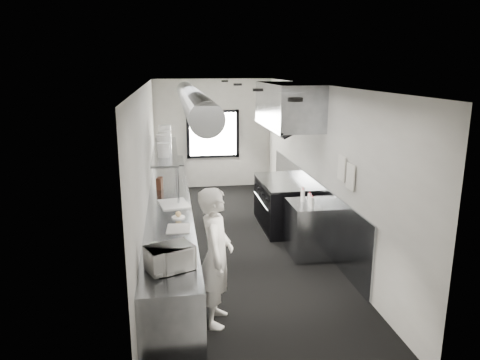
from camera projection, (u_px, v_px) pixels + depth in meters
name	position (u px, v px, depth m)	size (l,w,h in m)	color
floor	(235.00, 242.00, 8.19)	(3.00, 8.00, 0.01)	black
ceiling	(235.00, 85.00, 7.51)	(3.00, 8.00, 0.01)	silver
wall_back	(213.00, 134.00, 11.68)	(3.00, 0.02, 2.80)	beige
wall_front	(299.00, 264.00, 4.02)	(3.00, 0.02, 2.80)	beige
wall_left	(147.00, 170.00, 7.63)	(0.02, 8.00, 2.80)	beige
wall_right	(318.00, 164.00, 8.07)	(0.02, 8.00, 2.80)	beige
wall_cladding	(310.00, 205.00, 8.57)	(0.03, 5.50, 1.10)	gray
hvac_duct	(192.00, 99.00, 7.85)	(0.40, 0.40, 6.40)	#95999D
service_window	(213.00, 134.00, 11.65)	(1.36, 0.05, 1.25)	white
exhaust_hood	(287.00, 106.00, 8.44)	(0.81, 2.20, 0.88)	gray
prep_counter	(170.00, 232.00, 7.43)	(0.70, 6.00, 0.90)	gray
pass_shelf	(166.00, 151.00, 8.60)	(0.45, 3.00, 0.68)	gray
range	(282.00, 204.00, 8.90)	(0.88, 1.60, 0.94)	black
bottle_station	(309.00, 229.00, 7.58)	(0.65, 0.80, 0.90)	gray
far_work_table	(169.00, 179.00, 10.98)	(0.70, 1.20, 0.90)	gray
notice_sheet_a	(342.00, 168.00, 6.87)	(0.02, 0.28, 0.38)	silver
notice_sheet_b	(350.00, 177.00, 6.55)	(0.02, 0.28, 0.38)	silver
line_cook	(216.00, 257.00, 5.46)	(0.63, 0.42, 1.74)	silver
microwave	(170.00, 258.00, 5.01)	(0.47, 0.35, 0.28)	white
deli_tub_a	(155.00, 265.00, 5.05)	(0.14, 0.14, 0.10)	#B0BCAD
deli_tub_b	(155.00, 247.00, 5.56)	(0.13, 0.13, 0.09)	#B0BCAD
newspaper	(178.00, 229.00, 6.30)	(0.32, 0.40, 0.01)	silver
small_plate	(178.00, 217.00, 6.76)	(0.20, 0.20, 0.02)	white
pastry	(178.00, 214.00, 6.75)	(0.09, 0.09, 0.09)	#DEB674
cutting_board	(174.00, 204.00, 7.42)	(0.44, 0.59, 0.02)	silver
knife_block	(160.00, 183.00, 8.33)	(0.09, 0.20, 0.22)	#512D1C
plate_stack_a	(164.00, 150.00, 7.82)	(0.21, 0.21, 0.25)	white
plate_stack_b	(164.00, 144.00, 8.19)	(0.26, 0.26, 0.34)	white
plate_stack_c	(165.00, 139.00, 8.63)	(0.24, 0.24, 0.35)	white
plate_stack_d	(165.00, 134.00, 9.19)	(0.24, 0.24, 0.38)	white
squeeze_bottle_a	(312.00, 203.00, 7.17)	(0.06, 0.06, 0.19)	silver
squeeze_bottle_b	(310.00, 201.00, 7.28)	(0.06, 0.06, 0.18)	silver
squeeze_bottle_c	(310.00, 199.00, 7.41)	(0.06, 0.06, 0.18)	silver
squeeze_bottle_d	(303.00, 196.00, 7.56)	(0.07, 0.07, 0.20)	silver
squeeze_bottle_e	(303.00, 193.00, 7.71)	(0.07, 0.07, 0.20)	silver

